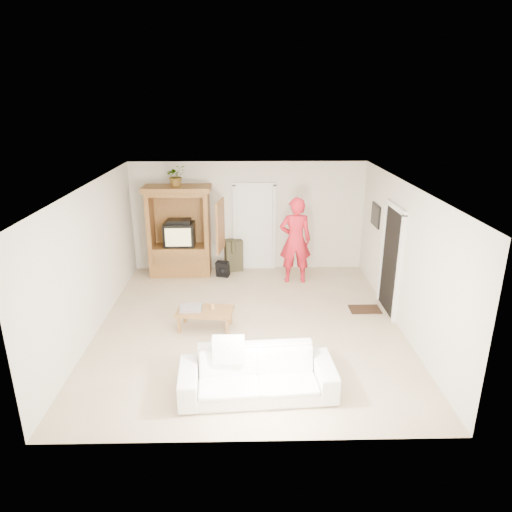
{
  "coord_description": "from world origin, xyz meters",
  "views": [
    {
      "loc": [
        -0.04,
        -7.53,
        4.02
      ],
      "look_at": [
        0.14,
        0.6,
        1.15
      ],
      "focal_mm": 32.0,
      "sensor_mm": 36.0,
      "label": 1
    }
  ],
  "objects_px": {
    "armoire": "(181,237)",
    "man": "(295,240)",
    "sofa": "(257,374)",
    "coffee_table": "(205,312)"
  },
  "relations": [
    {
      "from": "armoire",
      "to": "man",
      "type": "height_order",
      "value": "armoire"
    },
    {
      "from": "armoire",
      "to": "sofa",
      "type": "relative_size",
      "value": 0.96
    },
    {
      "from": "man",
      "to": "sofa",
      "type": "xyz_separation_m",
      "value": [
        -0.95,
        -4.16,
        -0.66
      ]
    },
    {
      "from": "armoire",
      "to": "man",
      "type": "relative_size",
      "value": 1.07
    },
    {
      "from": "armoire",
      "to": "sofa",
      "type": "xyz_separation_m",
      "value": [
        1.67,
        -4.7,
        -0.59
      ]
    },
    {
      "from": "sofa",
      "to": "coffee_table",
      "type": "height_order",
      "value": "sofa"
    },
    {
      "from": "armoire",
      "to": "sofa",
      "type": "height_order",
      "value": "armoire"
    },
    {
      "from": "man",
      "to": "coffee_table",
      "type": "height_order",
      "value": "man"
    },
    {
      "from": "armoire",
      "to": "man",
      "type": "bearing_deg",
      "value": -11.79
    },
    {
      "from": "armoire",
      "to": "coffee_table",
      "type": "relative_size",
      "value": 2.0
    }
  ]
}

